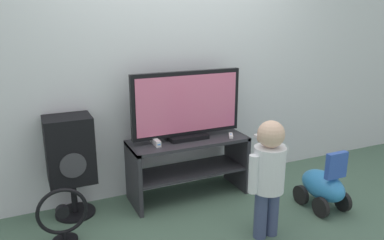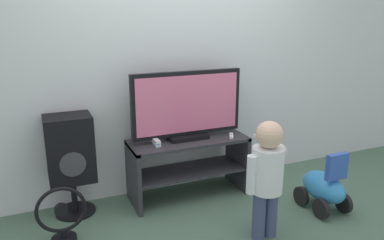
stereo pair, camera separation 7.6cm
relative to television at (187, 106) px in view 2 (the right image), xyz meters
name	(u,v)px [view 2 (the right image)]	position (x,y,z in m)	size (l,w,h in m)	color
ground_plane	(198,205)	(0.00, -0.24, -0.88)	(16.00, 16.00, 0.00)	#4C6B56
wall_back	(176,56)	(0.00, 0.28, 0.42)	(10.00, 0.06, 2.60)	silver
tv_stand	(188,159)	(0.00, -0.02, -0.51)	(1.10, 0.44, 0.57)	#2D2D33
television	(187,106)	(0.00, 0.00, 0.00)	(1.04, 0.20, 0.63)	black
game_console	(155,141)	(-0.32, -0.03, -0.28)	(0.04, 0.18, 0.05)	white
remote_primary	(231,136)	(0.40, -0.12, -0.30)	(0.09, 0.13, 0.03)	white
child	(267,170)	(0.27, -0.88, -0.33)	(0.36, 0.52, 0.94)	#3F4C72
speaker_tower	(70,151)	(-1.04, 0.08, -0.31)	(0.38, 0.34, 0.88)	black
floor_fan	(62,218)	(-1.17, -0.35, -0.67)	(0.37, 0.19, 0.46)	black
ride_on_toy	(324,187)	(0.99, -0.74, -0.67)	(0.29, 0.46, 0.57)	#338CD1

